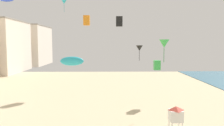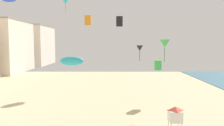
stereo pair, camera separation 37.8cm
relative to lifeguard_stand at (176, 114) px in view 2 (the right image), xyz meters
The scene contains 10 objects.
boardwalk_hotel_far 56.53m from the lifeguard_stand, 130.55° to the left, with size 12.50×17.22×14.37m.
boardwalk_hotel_distant 73.55m from the lifeguard_stand, 119.92° to the left, with size 14.79×18.73×14.46m.
lifeguard_stand is the anchor object (origin of this frame).
kite_cyan_delta 26.33m from the lifeguard_stand, 125.76° to the left, with size 0.90×0.90×2.04m.
kite_black_box 11.79m from the lifeguard_stand, 126.57° to the left, with size 0.71×0.71×1.12m.
kite_black_delta 9.32m from the lifeguard_stand, 108.21° to the left, with size 0.80×0.80×1.82m.
kite_orange_box 24.59m from the lifeguard_stand, 115.93° to the left, with size 1.08×1.08×1.70m.
kite_green_box 11.41m from the lifeguard_stand, 86.44° to the left, with size 0.83×0.83×1.31m.
kite_green_delta 9.97m from the lifeguard_stand, 84.11° to the left, with size 1.22×1.22×2.77m.
kite_cyan_parafoil 11.01m from the lifeguard_stand, 162.68° to the left, with size 2.34×0.65×0.91m.
Camera 2 is at (5.70, -1.57, 8.12)m, focal length 35.22 mm.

